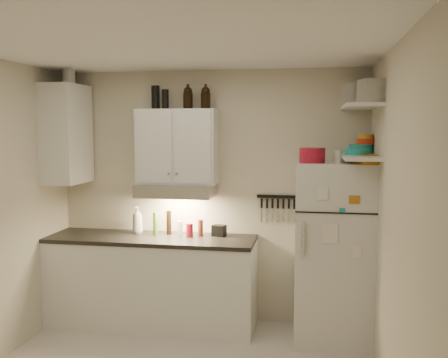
# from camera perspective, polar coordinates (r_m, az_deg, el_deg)

# --- Properties ---
(ceiling) EXTENTS (3.20, 3.00, 0.02)m
(ceiling) POSITION_cam_1_polar(r_m,az_deg,el_deg) (3.74, -6.38, 15.03)
(ceiling) COLOR white
(ceiling) RESTS_ON ground
(back_wall) EXTENTS (3.20, 0.02, 2.60)m
(back_wall) POSITION_cam_1_polar(r_m,az_deg,el_deg) (5.21, -1.56, -2.02)
(back_wall) COLOR beige
(back_wall) RESTS_ON ground
(right_wall) EXTENTS (0.02, 3.00, 2.60)m
(right_wall) POSITION_cam_1_polar(r_m,az_deg,el_deg) (3.66, 18.98, -5.67)
(right_wall) COLOR beige
(right_wall) RESTS_ON ground
(base_cabinet) EXTENTS (2.10, 0.60, 0.88)m
(base_cabinet) POSITION_cam_1_polar(r_m,az_deg,el_deg) (5.24, -8.25, -11.68)
(base_cabinet) COLOR white
(base_cabinet) RESTS_ON floor
(countertop) EXTENTS (2.10, 0.62, 0.04)m
(countertop) POSITION_cam_1_polar(r_m,az_deg,el_deg) (5.12, -8.33, -6.76)
(countertop) COLOR black
(countertop) RESTS_ON base_cabinet
(upper_cabinet) EXTENTS (0.80, 0.33, 0.75)m
(upper_cabinet) POSITION_cam_1_polar(r_m,az_deg,el_deg) (5.06, -5.31, 3.70)
(upper_cabinet) COLOR white
(upper_cabinet) RESTS_ON back_wall
(side_cabinet) EXTENTS (0.33, 0.55, 1.00)m
(side_cabinet) POSITION_cam_1_polar(r_m,az_deg,el_deg) (5.34, -17.58, 4.91)
(side_cabinet) COLOR white
(side_cabinet) RESTS_ON left_wall
(range_hood) EXTENTS (0.76, 0.46, 0.12)m
(range_hood) POSITION_cam_1_polar(r_m,az_deg,el_deg) (5.03, -5.45, -1.28)
(range_hood) COLOR silver
(range_hood) RESTS_ON back_wall
(fridge) EXTENTS (0.70, 0.68, 1.70)m
(fridge) POSITION_cam_1_polar(r_m,az_deg,el_deg) (4.85, 12.39, -8.16)
(fridge) COLOR silver
(fridge) RESTS_ON floor
(shelf_hi) EXTENTS (0.30, 0.95, 0.03)m
(shelf_hi) POSITION_cam_1_polar(r_m,az_deg,el_deg) (4.59, 15.35, 7.99)
(shelf_hi) COLOR white
(shelf_hi) RESTS_ON right_wall
(shelf_lo) EXTENTS (0.30, 0.95, 0.03)m
(shelf_lo) POSITION_cam_1_polar(r_m,az_deg,el_deg) (4.59, 15.20, 2.50)
(shelf_lo) COLOR white
(shelf_lo) RESTS_ON right_wall
(knife_strip) EXTENTS (0.42, 0.02, 0.03)m
(knife_strip) POSITION_cam_1_polar(r_m,az_deg,el_deg) (5.09, 6.14, -2.01)
(knife_strip) COLOR black
(knife_strip) RESTS_ON back_wall
(dutch_oven) EXTENTS (0.28, 0.28, 0.13)m
(dutch_oven) POSITION_cam_1_polar(r_m,az_deg,el_deg) (4.57, 10.05, 2.69)
(dutch_oven) COLOR maroon
(dutch_oven) RESTS_ON fridge
(book_stack) EXTENTS (0.25, 0.28, 0.08)m
(book_stack) POSITION_cam_1_polar(r_m,az_deg,el_deg) (4.50, 16.24, 2.15)
(book_stack) COLOR #B36616
(book_stack) RESTS_ON fridge
(spice_jar) EXTENTS (0.07, 0.07, 0.11)m
(spice_jar) POSITION_cam_1_polar(r_m,az_deg,el_deg) (4.64, 12.95, 2.52)
(spice_jar) COLOR silver
(spice_jar) RESTS_ON fridge
(stock_pot) EXTENTS (0.38, 0.38, 0.21)m
(stock_pot) POSITION_cam_1_polar(r_m,az_deg,el_deg) (4.95, 15.12, 9.21)
(stock_pot) COLOR silver
(stock_pot) RESTS_ON shelf_hi
(tin_a) EXTENTS (0.18, 0.16, 0.18)m
(tin_a) POSITION_cam_1_polar(r_m,az_deg,el_deg) (4.51, 14.46, 9.37)
(tin_a) COLOR #AAAAAD
(tin_a) RESTS_ON shelf_hi
(tin_b) EXTENTS (0.24, 0.24, 0.19)m
(tin_b) POSITION_cam_1_polar(r_m,az_deg,el_deg) (4.26, 16.62, 9.61)
(tin_b) COLOR #AAAAAD
(tin_b) RESTS_ON shelf_hi
(bowl_teal) EXTENTS (0.22, 0.22, 0.09)m
(bowl_teal) POSITION_cam_1_polar(r_m,az_deg,el_deg) (4.86, 15.39, 3.35)
(bowl_teal) COLOR teal
(bowl_teal) RESTS_ON shelf_lo
(bowl_orange) EXTENTS (0.17, 0.17, 0.05)m
(bowl_orange) POSITION_cam_1_polar(r_m,az_deg,el_deg) (4.84, 15.88, 4.16)
(bowl_orange) COLOR red
(bowl_orange) RESTS_ON bowl_teal
(bowl_yellow) EXTENTS (0.14, 0.14, 0.04)m
(bowl_yellow) POSITION_cam_1_polar(r_m,az_deg,el_deg) (4.84, 15.89, 4.72)
(bowl_yellow) COLOR gold
(bowl_yellow) RESTS_ON bowl_orange
(plates) EXTENTS (0.26, 0.26, 0.05)m
(plates) POSITION_cam_1_polar(r_m,az_deg,el_deg) (4.57, 14.88, 3.01)
(plates) COLOR teal
(plates) RESTS_ON shelf_lo
(growler_a) EXTENTS (0.12, 0.12, 0.23)m
(growler_a) POSITION_cam_1_polar(r_m,az_deg,el_deg) (5.06, -4.14, 9.25)
(growler_a) COLOR black
(growler_a) RESTS_ON upper_cabinet
(growler_b) EXTENTS (0.10, 0.10, 0.23)m
(growler_b) POSITION_cam_1_polar(r_m,az_deg,el_deg) (5.04, -2.11, 9.28)
(growler_b) COLOR black
(growler_b) RESTS_ON upper_cabinet
(thermos_a) EXTENTS (0.08, 0.08, 0.20)m
(thermos_a) POSITION_cam_1_polar(r_m,az_deg,el_deg) (5.12, -6.73, 9.02)
(thermos_a) COLOR black
(thermos_a) RESTS_ON upper_cabinet
(thermos_b) EXTENTS (0.11, 0.11, 0.24)m
(thermos_b) POSITION_cam_1_polar(r_m,az_deg,el_deg) (5.21, -7.83, 9.19)
(thermos_b) COLOR black
(thermos_b) RESTS_ON upper_cabinet
(side_jar) EXTENTS (0.14, 0.14, 0.17)m
(side_jar) POSITION_cam_1_polar(r_m,az_deg,el_deg) (5.36, -17.33, 11.19)
(side_jar) COLOR silver
(side_jar) RESTS_ON side_cabinet
(soap_bottle) EXTENTS (0.16, 0.16, 0.32)m
(soap_bottle) POSITION_cam_1_polar(r_m,az_deg,el_deg) (5.27, -9.87, -4.45)
(soap_bottle) COLOR white
(soap_bottle) RESTS_ON countertop
(pepper_mill) EXTENTS (0.06, 0.06, 0.17)m
(pepper_mill) POSITION_cam_1_polar(r_m,az_deg,el_deg) (5.08, -2.72, -5.60)
(pepper_mill) COLOR maroon
(pepper_mill) RESTS_ON countertop
(oil_bottle) EXTENTS (0.05, 0.05, 0.24)m
(oil_bottle) POSITION_cam_1_polar(r_m,az_deg,el_deg) (5.16, -7.85, -5.09)
(oil_bottle) COLOR #49731C
(oil_bottle) RESTS_ON countertop
(vinegar_bottle) EXTENTS (0.07, 0.07, 0.25)m
(vinegar_bottle) POSITION_cam_1_polar(r_m,az_deg,el_deg) (5.18, -6.32, -4.97)
(vinegar_bottle) COLOR black
(vinegar_bottle) RESTS_ON countertop
(clear_bottle) EXTENTS (0.05, 0.05, 0.15)m
(clear_bottle) POSITION_cam_1_polar(r_m,az_deg,el_deg) (5.11, -5.04, -5.65)
(clear_bottle) COLOR silver
(clear_bottle) RESTS_ON countertop
(red_jar) EXTENTS (0.08, 0.08, 0.14)m
(red_jar) POSITION_cam_1_polar(r_m,az_deg,el_deg) (5.05, -3.96, -5.85)
(red_jar) COLOR maroon
(red_jar) RESTS_ON countertop
(caddy) EXTENTS (0.15, 0.13, 0.11)m
(caddy) POSITION_cam_1_polar(r_m,az_deg,el_deg) (5.09, -0.58, -5.91)
(caddy) COLOR black
(caddy) RESTS_ON countertop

